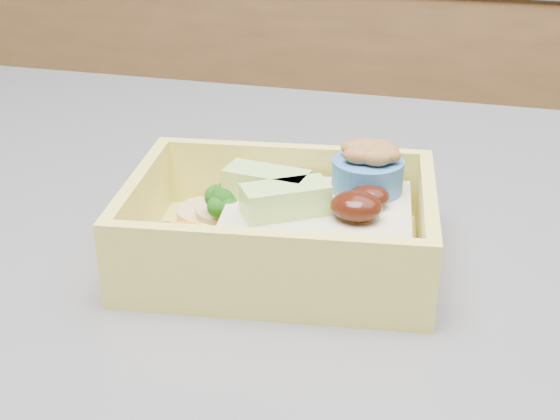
# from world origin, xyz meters

# --- Properties ---
(bento_box) EXTENTS (0.17, 0.13, 0.06)m
(bento_box) POSITION_xyz_m (-0.21, 0.03, 0.94)
(bento_box) COLOR #E6DD5F
(bento_box) RESTS_ON island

